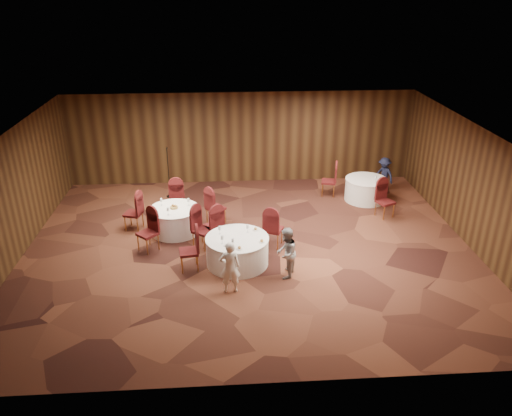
{
  "coord_description": "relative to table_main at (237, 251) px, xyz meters",
  "views": [
    {
      "loc": [
        -0.63,
        -11.83,
        6.62
      ],
      "look_at": [
        0.2,
        0.2,
        1.1
      ],
      "focal_mm": 35.0,
      "sensor_mm": 36.0,
      "label": 1
    }
  ],
  "objects": [
    {
      "name": "mic_stand",
      "position": [
        -2.1,
        4.5,
        0.13
      ],
      "size": [
        0.24,
        0.24,
        1.71
      ],
      "color": "black",
      "rests_on": "ground"
    },
    {
      "name": "woman_a",
      "position": [
        -0.21,
        -1.25,
        0.28
      ],
      "size": [
        0.49,
        0.33,
        1.3
      ],
      "primitive_type": "imported",
      "rotation": [
        0.0,
        0.0,
        3.19
      ],
      "color": "white",
      "rests_on": "ground"
    },
    {
      "name": "tabletop_main",
      "position": [
        0.1,
        -0.1,
        0.46
      ],
      "size": [
        1.14,
        1.12,
        0.22
      ],
      "color": "silver",
      "rests_on": "table_main"
    },
    {
      "name": "chairs_left",
      "position": [
        -1.7,
        1.93,
        0.12
      ],
      "size": [
        3.06,
        3.05,
        1.0
      ],
      "color": "#3D0C11",
      "rests_on": "ground"
    },
    {
      "name": "table_left",
      "position": [
        -1.72,
        1.9,
        0.0
      ],
      "size": [
        1.42,
        1.42,
        0.74
      ],
      "color": "white",
      "rests_on": "ground"
    },
    {
      "name": "tabletop_right",
      "position": [
        4.54,
        3.48,
        0.52
      ],
      "size": [
        0.08,
        0.08,
        0.22
      ],
      "color": "silver",
      "rests_on": "table_right"
    },
    {
      "name": "chairs_right",
      "position": [
        3.9,
        3.38,
        0.12
      ],
      "size": [
        2.04,
        2.45,
        1.0
      ],
      "color": "#3D0C11",
      "rests_on": "ground"
    },
    {
      "name": "table_main",
      "position": [
        0.0,
        0.0,
        0.0
      ],
      "size": [
        1.6,
        1.6,
        0.74
      ],
      "color": "white",
      "rests_on": "ground"
    },
    {
      "name": "ground",
      "position": [
        0.34,
        0.78,
        -0.38
      ],
      "size": [
        12.0,
        12.0,
        0.0
      ],
      "primitive_type": "plane",
      "color": "black",
      "rests_on": "ground"
    },
    {
      "name": "woman_b",
      "position": [
        1.16,
        -0.68,
        0.27
      ],
      "size": [
        0.67,
        0.75,
        1.3
      ],
      "primitive_type": "imported",
      "rotation": [
        0.0,
        0.0,
        4.39
      ],
      "color": "#9D9DA1",
      "rests_on": "ground"
    },
    {
      "name": "room_shell",
      "position": [
        0.34,
        0.78,
        1.59
      ],
      "size": [
        12.0,
        12.0,
        12.0
      ],
      "color": "silver",
      "rests_on": "ground"
    },
    {
      "name": "chairs_main",
      "position": [
        -0.27,
        0.63,
        0.12
      ],
      "size": [
        2.85,
        2.02,
        1.0
      ],
      "color": "#3D0C11",
      "rests_on": "ground"
    },
    {
      "name": "man_c",
      "position": [
        5.15,
        4.51,
        0.22
      ],
      "size": [
        0.79,
        0.89,
        1.19
      ],
      "primitive_type": "imported",
      "rotation": [
        0.0,
        0.0,
        5.29
      ],
      "color": "black",
      "rests_on": "ground"
    },
    {
      "name": "tabletop_left",
      "position": [
        -1.73,
        1.9,
        0.45
      ],
      "size": [
        0.85,
        0.71,
        0.22
      ],
      "color": "silver",
      "rests_on": "table_left"
    },
    {
      "name": "table_right",
      "position": [
        4.34,
        3.78,
        -0.0
      ],
      "size": [
        1.36,
        1.36,
        0.74
      ],
      "color": "white",
      "rests_on": "ground"
    }
  ]
}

